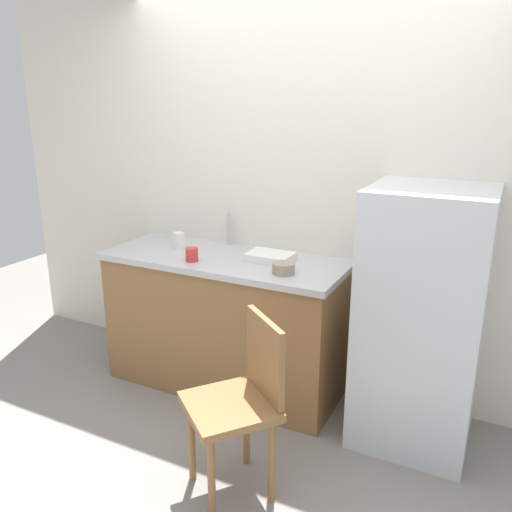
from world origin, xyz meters
TOP-DOWN VIEW (x-y plane):
  - ground_plane at (0.00, 0.00)m, footprint 8.00×8.00m
  - back_wall at (0.00, 1.00)m, footprint 4.80×0.10m
  - cabinet_base at (-0.44, 0.65)m, footprint 1.53×0.60m
  - countertop at (-0.44, 0.65)m, footprint 1.57×0.64m
  - faucet at (-0.54, 0.90)m, footprint 0.02×0.02m
  - refrigerator at (0.80, 0.64)m, footprint 0.62×0.62m
  - chair at (0.13, -0.18)m, footprint 0.56×0.56m
  - dish_tray at (-0.14, 0.69)m, footprint 0.28×0.20m
  - terracotta_bowl at (0.04, 0.51)m, footprint 0.13×0.13m
  - cup_red at (-0.57, 0.47)m, footprint 0.08×0.08m
  - cup_white at (-0.81, 0.68)m, footprint 0.08×0.08m

SIDE VIEW (x-z plane):
  - ground_plane at x=0.00m, z-range 0.00..0.00m
  - cabinet_base at x=-0.44m, z-range 0.00..0.86m
  - chair at x=0.13m, z-range 0.05..0.94m
  - refrigerator at x=0.80m, z-range 0.00..1.44m
  - countertop at x=-0.44m, z-range 0.86..0.90m
  - dish_tray at x=-0.14m, z-range 0.90..0.95m
  - terracotta_bowl at x=0.04m, z-range 0.90..0.97m
  - cup_red at x=-0.57m, z-range 0.90..0.99m
  - cup_white at x=-0.81m, z-range 0.90..1.01m
  - faucet at x=-0.54m, z-range 0.90..1.13m
  - back_wall at x=0.00m, z-range 0.00..2.65m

